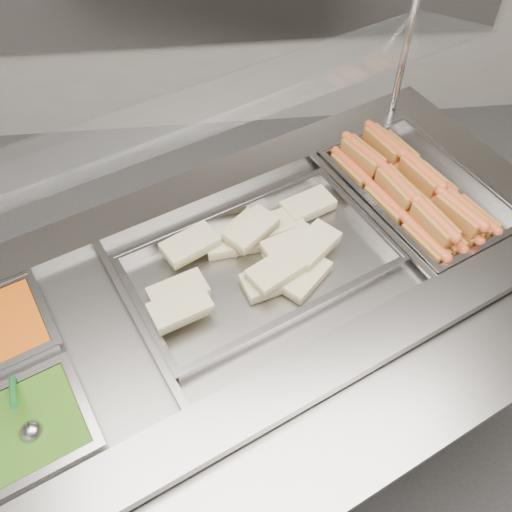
{
  "coord_description": "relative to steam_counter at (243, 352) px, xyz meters",
  "views": [
    {
      "loc": [
        -0.17,
        -0.54,
        2.33
      ],
      "look_at": [
        -0.07,
        0.53,
        1.02
      ],
      "focal_mm": 40.0,
      "sensor_mm": 36.0,
      "label": 1
    }
  ],
  "objects": [
    {
      "name": "pan_wraps",
      "position": [
        0.06,
        0.03,
        0.47
      ],
      "size": [
        0.87,
        0.72,
        0.08
      ],
      "color": "gray",
      "rests_on": "steam_counter"
    },
    {
      "name": "steam_counter",
      "position": [
        0.0,
        0.0,
        0.0
      ],
      "size": [
        2.27,
        1.71,
        1.0
      ],
      "color": "gray",
      "rests_on": "ground"
    },
    {
      "name": "serving_spoon",
      "position": [
        -0.55,
        -0.44,
        0.51
      ],
      "size": [
        0.11,
        0.18,
        0.16
      ],
      "color": "#AAABAF",
      "rests_on": "pan_peas"
    },
    {
      "name": "pan_peas",
      "position": [
        -0.58,
        -0.45,
        0.45
      ],
      "size": [
        0.41,
        0.38,
        0.11
      ],
      "color": "gray",
      "rests_on": "steam_counter"
    },
    {
      "name": "tortilla_wraps",
      "position": [
        0.06,
        0.05,
        0.51
      ],
      "size": [
        0.62,
        0.54,
        0.08
      ],
      "color": "#C2B482",
      "rests_on": "pan_wraps"
    },
    {
      "name": "hotdogs_in_buns",
      "position": [
        0.59,
        0.28,
        0.5
      ],
      "size": [
        0.48,
        0.62,
        0.13
      ],
      "color": "#A56622",
      "rests_on": "pan_hotdogs"
    },
    {
      "name": "tray_rail",
      "position": [
        0.24,
        -0.51,
        0.44
      ],
      "size": [
        1.92,
        1.17,
        0.06
      ],
      "color": "gray",
      "rests_on": "steam_counter"
    },
    {
      "name": "sneeze_guard",
      "position": [
        -0.1,
        0.22,
        0.9
      ],
      "size": [
        1.79,
        1.06,
        0.49
      ],
      "color": "silver",
      "rests_on": "steam_counter"
    },
    {
      "name": "pan_hotdogs",
      "position": [
        0.63,
        0.29,
        0.45
      ],
      "size": [
        0.6,
        0.71,
        0.11
      ],
      "color": "gray",
      "rests_on": "steam_counter"
    }
  ]
}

